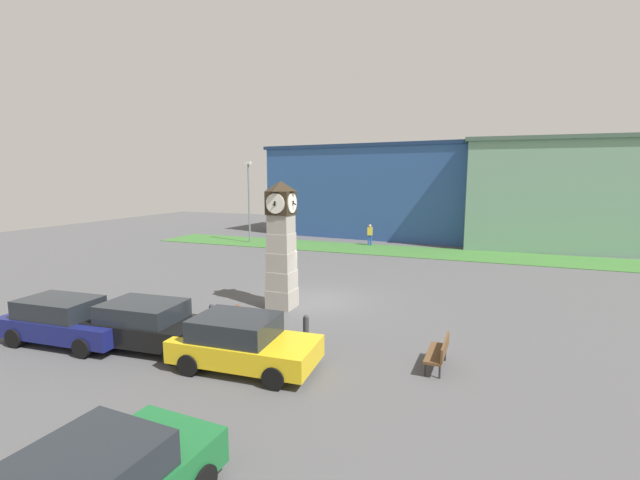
{
  "coord_description": "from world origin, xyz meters",
  "views": [
    {
      "loc": [
        6.97,
        -17.72,
        5.61
      ],
      "look_at": [
        -0.41,
        1.36,
        2.58
      ],
      "focal_mm": 24.0,
      "sensor_mm": 36.0,
      "label": 1
    }
  ],
  "objects": [
    {
      "name": "warehouse_blue_far",
      "position": [
        -3.34,
        22.56,
        4.26
      ],
      "size": [
        20.12,
        9.29,
        8.5
      ],
      "color": "#2D5193",
      "rests_on": "ground_plane"
    },
    {
      "name": "clock_tower",
      "position": [
        -1.02,
        -1.6,
        2.67
      ],
      "size": [
        1.37,
        1.35,
        5.44
      ],
      "color": "#9A958B",
      "rests_on": "ground_plane"
    },
    {
      "name": "car_near_tower",
      "position": [
        -3.16,
        -7.12,
        0.77
      ],
      "size": [
        4.71,
        2.34,
        1.51
      ],
      "color": "black",
      "rests_on": "ground_plane"
    },
    {
      "name": "car_by_building",
      "position": [
        0.51,
        -7.34,
        0.79
      ],
      "size": [
        4.35,
        2.28,
        1.55
      ],
      "color": "gold",
      "rests_on": "ground_plane"
    },
    {
      "name": "grass_verge_far",
      "position": [
        3.76,
        14.3,
        0.02
      ],
      "size": [
        46.8,
        4.77,
        0.04
      ],
      "primitive_type": "cube",
      "color": "#386B2D",
      "rests_on": "ground_plane"
    },
    {
      "name": "pedestrian_near_bench",
      "position": [
        -1.72,
        16.08,
        1.01
      ],
      "size": [
        0.43,
        0.29,
        1.75
      ],
      "color": "#264CA5",
      "rests_on": "ground_plane"
    },
    {
      "name": "ground_plane",
      "position": [
        0.0,
        0.0,
        0.0
      ],
      "size": [
        78.01,
        78.01,
        0.0
      ],
      "primitive_type": "plane",
      "color": "#4C4C4F"
    },
    {
      "name": "bollard_end_row",
      "position": [
        -2.53,
        -4.58,
        0.42
      ],
      "size": [
        0.2,
        0.2,
        0.83
      ],
      "color": "#333338",
      "rests_on": "ground_plane"
    },
    {
      "name": "bollard_far_row",
      "position": [
        -1.2,
        -4.84,
        0.52
      ],
      "size": [
        0.27,
        0.27,
        1.03
      ],
      "color": "brown",
      "rests_on": "ground_plane"
    },
    {
      "name": "storefront_low_left",
      "position": [
        13.46,
        22.76,
        4.27
      ],
      "size": [
        17.72,
        13.01,
        8.52
      ],
      "color": "gray",
      "rests_on": "ground_plane"
    },
    {
      "name": "bollard_mid_row",
      "position": [
        0.25,
        -4.81,
        0.49
      ],
      "size": [
        0.31,
        0.31,
        0.97
      ],
      "color": "#333338",
      "rests_on": "ground_plane"
    },
    {
      "name": "car_navy_sedan",
      "position": [
        -6.11,
        -7.84,
        0.78
      ],
      "size": [
        4.68,
        2.12,
        1.54
      ],
      "color": "navy",
      "rests_on": "ground_plane"
    },
    {
      "name": "bench",
      "position": [
        5.94,
        -5.32,
        0.52
      ],
      "size": [
        0.58,
        1.62,
        0.9
      ],
      "color": "brown",
      "rests_on": "ground_plane"
    },
    {
      "name": "street_lamp_near_road",
      "position": [
        -11.72,
        13.93,
        3.94
      ],
      "size": [
        0.5,
        0.24,
        6.88
      ],
      "color": "slate",
      "rests_on": "ground_plane"
    },
    {
      "name": "bollard_near_tower",
      "position": [
        1.58,
        -5.07,
        0.53
      ],
      "size": [
        0.2,
        0.2,
        1.04
      ],
      "color": "#333338",
      "rests_on": "ground_plane"
    }
  ]
}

